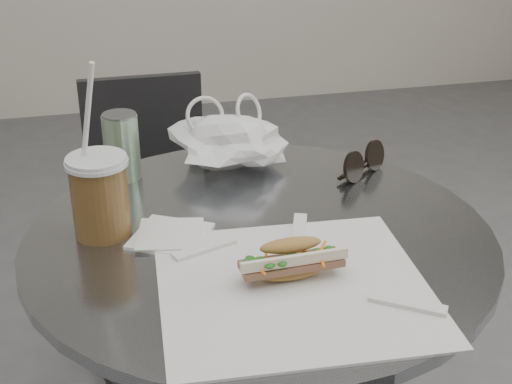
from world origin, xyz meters
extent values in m
cylinder|color=slate|center=(0.00, 0.20, 0.73)|extent=(0.76, 0.76, 0.02)
cylinder|color=#2B2B2E|center=(-0.11, 0.84, 0.01)|extent=(0.36, 0.36, 0.02)
cylinder|color=#2B2B2E|center=(-0.11, 0.84, 0.24)|extent=(0.06, 0.06, 0.48)
cylinder|color=#2B2B2E|center=(-0.11, 0.84, 0.48)|extent=(0.40, 0.40, 0.02)
cube|color=#2B2B2E|center=(-0.12, 1.03, 0.63)|extent=(0.32, 0.03, 0.28)
cube|color=white|center=(0.01, 0.03, 0.74)|extent=(0.40, 0.38, 0.00)
ellipsoid|color=#B58444|center=(0.01, 0.05, 0.75)|extent=(0.19, 0.07, 0.02)
cube|color=brown|center=(0.01, 0.05, 0.77)|extent=(0.15, 0.05, 0.01)
ellipsoid|color=#B58444|center=(0.01, 0.06, 0.79)|extent=(0.19, 0.07, 0.03)
cylinder|color=brown|center=(-0.24, 0.26, 0.80)|extent=(0.09, 0.09, 0.12)
cylinder|color=silver|center=(-0.24, 0.26, 0.87)|extent=(0.10, 0.10, 0.01)
cylinder|color=white|center=(-0.26, 0.26, 0.91)|extent=(0.05, 0.05, 0.23)
cylinder|color=black|center=(0.22, 0.35, 0.77)|extent=(0.06, 0.05, 0.06)
cylinder|color=black|center=(0.28, 0.39, 0.77)|extent=(0.06, 0.05, 0.06)
cube|color=black|center=(0.25, 0.37, 0.76)|extent=(0.02, 0.02, 0.01)
cube|color=white|center=(-0.14, 0.22, 0.74)|extent=(0.15, 0.15, 0.01)
cube|color=white|center=(-0.14, 0.22, 0.75)|extent=(0.12, 0.12, 0.00)
cylinder|color=#528E54|center=(-0.20, 0.47, 0.80)|extent=(0.07, 0.07, 0.12)
cylinder|color=slate|center=(-0.20, 0.47, 0.86)|extent=(0.06, 0.06, 0.00)
camera|label=1|loc=(-0.24, -0.78, 1.30)|focal=50.00mm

